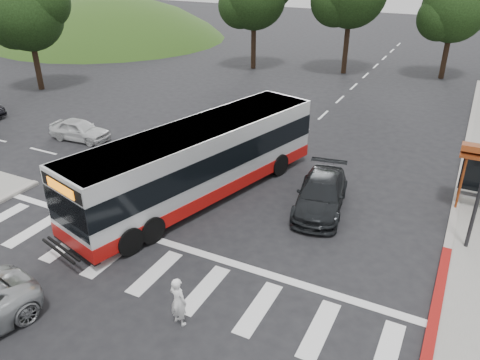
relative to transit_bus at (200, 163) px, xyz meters
The scene contains 11 objects.
ground 2.29m from the transit_bus, 20.60° to the right, with size 140.00×140.00×0.00m, color black.
curb_east 12.95m from the transit_bus, 35.36° to the left, with size 0.30×40.00×0.15m, color #9E9991.
curb_east_red 10.91m from the transit_bus, 13.71° to the right, with size 0.32×6.00×0.15m, color maroon.
hillside_nw 42.43m from the transit_bus, 136.03° to the left, with size 44.00×44.00×10.00m, color #2A4716.
crosswalk_ladder 5.98m from the transit_bus, 75.04° to the right, with size 18.00×2.60×0.01m, color silver.
tree_north_b 28.80m from the transit_bus, 74.64° to the left, with size 5.72×5.33×8.43m.
tree_west_a 22.90m from the transit_bus, 155.07° to the left, with size 5.72×5.33×8.43m.
transit_bus is the anchor object (origin of this frame).
pedestrian 8.10m from the transit_bus, 63.42° to the right, with size 0.61×0.40×1.66m, color white.
dark_sedan 5.48m from the transit_bus, 14.56° to the left, with size 1.96×4.82×1.40m, color black.
west_car_white 10.27m from the transit_bus, 164.74° to the left, with size 1.47×3.65×1.24m, color silver.
Camera 1 is at (8.61, -15.39, 10.28)m, focal length 35.00 mm.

